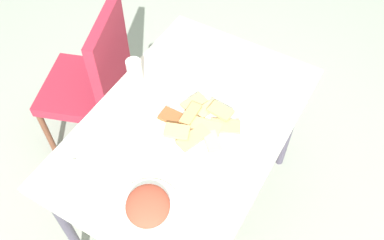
# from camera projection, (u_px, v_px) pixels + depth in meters

# --- Properties ---
(ground_plane) EXTENTS (6.00, 6.00, 0.00)m
(ground_plane) POSITION_uv_depth(u_px,v_px,m) (188.00, 204.00, 2.28)
(ground_plane) COLOR #A4AA9C
(dining_table) EXTENTS (1.14, 0.76, 0.75)m
(dining_table) POSITION_uv_depth(u_px,v_px,m) (187.00, 136.00, 1.76)
(dining_table) COLOR silver
(dining_table) RESTS_ON ground_plane
(dining_chair) EXTENTS (0.54, 0.54, 0.92)m
(dining_chair) POSITION_uv_depth(u_px,v_px,m) (95.00, 78.00, 2.15)
(dining_chair) COLOR #A62438
(dining_chair) RESTS_ON ground_plane
(pide_platter) EXTENTS (0.31, 0.33, 0.05)m
(pide_platter) POSITION_uv_depth(u_px,v_px,m) (199.00, 124.00, 1.67)
(pide_platter) COLOR white
(pide_platter) RESTS_ON dining_table
(salad_plate_greens) EXTENTS (0.23, 0.23, 0.06)m
(salad_plate_greens) POSITION_uv_depth(u_px,v_px,m) (148.00, 206.00, 1.44)
(salad_plate_greens) COLOR white
(salad_plate_greens) RESTS_ON dining_table
(salad_plate_rice) EXTENTS (0.24, 0.24, 0.06)m
(salad_plate_rice) POSITION_uv_depth(u_px,v_px,m) (193.00, 59.00, 1.88)
(salad_plate_rice) COLOR white
(salad_plate_rice) RESTS_ON dining_table
(soda_can) EXTENTS (0.09, 0.09, 0.12)m
(soda_can) POSITION_uv_depth(u_px,v_px,m) (135.00, 72.00, 1.78)
(soda_can) COLOR silver
(soda_can) RESTS_ON dining_table
(paper_napkin) EXTENTS (0.13, 0.13, 0.00)m
(paper_napkin) POSITION_uv_depth(u_px,v_px,m) (68.00, 182.00, 1.52)
(paper_napkin) COLOR white
(paper_napkin) RESTS_ON dining_table
(fork) EXTENTS (0.16, 0.07, 0.00)m
(fork) POSITION_uv_depth(u_px,v_px,m) (72.00, 183.00, 1.51)
(fork) COLOR silver
(fork) RESTS_ON paper_napkin
(spoon) EXTENTS (0.17, 0.07, 0.00)m
(spoon) POSITION_uv_depth(u_px,v_px,m) (64.00, 179.00, 1.52)
(spoon) COLOR silver
(spoon) RESTS_ON paper_napkin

